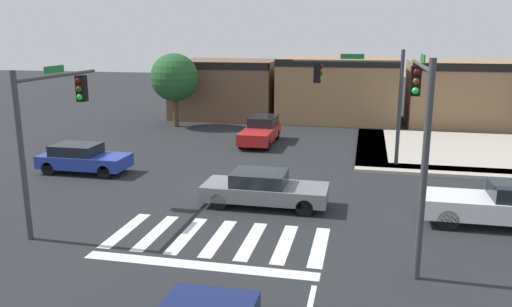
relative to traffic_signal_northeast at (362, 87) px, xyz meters
name	(u,v)px	position (x,y,z in m)	size (l,w,h in m)	color
ground_plane	(250,195)	(-4.14, -5.81, -3.83)	(120.00, 120.00, 0.00)	#232628
crosswalk_near	(219,238)	(-4.14, -10.31, -3.82)	(6.83, 3.05, 0.01)	silver
bike_detector_marking	(235,304)	(-2.61, -14.14, -3.82)	(0.93, 0.93, 0.01)	yellow
curb_corner_northeast	(441,152)	(4.35, 3.61, -3.75)	(10.00, 10.60, 0.15)	#B2AA9E
storefront_row	(347,90)	(-1.14, 13.29, -1.58)	(26.10, 6.53, 4.60)	brown
traffic_signal_northeast	(362,87)	(0.00, 0.00, 0.00)	(5.21, 0.32, 5.62)	#383A3D
traffic_signal_southeast	(420,116)	(1.76, -9.95, 0.23)	(0.32, 5.44, 5.77)	#383A3D
traffic_signal_southwest	(52,115)	(-9.95, -9.94, -0.13)	(0.32, 4.66, 5.29)	#383A3D
car_gray	(264,189)	(-3.35, -6.95, -3.16)	(4.65, 1.81, 1.32)	slate
car_red	(261,131)	(-5.74, 4.03, -3.07)	(1.72, 4.53, 1.49)	red
car_white	(504,204)	(4.91, -7.30, -3.06)	(4.77, 1.75, 1.49)	white
car_blue	(83,158)	(-12.50, -4.13, -3.14)	(4.11, 1.74, 1.34)	#23389E
roadside_tree	(174,78)	(-12.64, 8.19, -0.45)	(3.27, 3.27, 5.04)	#4C3823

